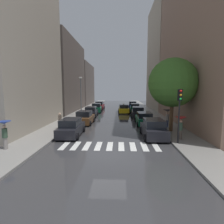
% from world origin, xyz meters
% --- Properties ---
extents(ground_plane, '(28.00, 72.00, 0.04)m').
position_xyz_m(ground_plane, '(0.00, 24.00, -0.02)').
color(ground_plane, '#343437').
extents(sidewalk_left, '(3.00, 72.00, 0.15)m').
position_xyz_m(sidewalk_left, '(-6.50, 24.00, 0.07)').
color(sidewalk_left, gray).
rests_on(sidewalk_left, ground).
extents(sidewalk_right, '(3.00, 72.00, 0.15)m').
position_xyz_m(sidewalk_right, '(6.50, 24.00, 0.07)').
color(sidewalk_right, gray).
rests_on(sidewalk_right, ground).
extents(crosswalk_stripes, '(7.65, 2.20, 0.01)m').
position_xyz_m(crosswalk_stripes, '(-0.00, 1.75, 0.01)').
color(crosswalk_stripes, silver).
rests_on(crosswalk_stripes, ground).
extents(building_left_near, '(6.00, 13.83, 19.74)m').
position_xyz_m(building_left_near, '(-11.00, 8.24, 9.87)').
color(building_left_near, '#9E9384').
rests_on(building_left_near, ground).
extents(building_left_mid, '(6.00, 16.83, 14.19)m').
position_xyz_m(building_left_mid, '(-11.00, 24.61, 7.09)').
color(building_left_mid, '#564C47').
rests_on(building_left_mid, ground).
extents(building_left_far, '(6.00, 16.00, 11.90)m').
position_xyz_m(building_left_far, '(-11.00, 41.78, 5.95)').
color(building_left_far, '#564C47').
rests_on(building_left_far, ground).
extents(building_right_near, '(6.00, 20.86, 24.88)m').
position_xyz_m(building_right_near, '(11.00, 11.35, 12.44)').
color(building_right_near, '#8C6B56').
rests_on(building_right_near, ground).
extents(building_right_mid, '(6.00, 15.46, 23.34)m').
position_xyz_m(building_right_mid, '(11.00, 29.92, 11.67)').
color(building_right_mid, '#B2A38C').
rests_on(building_right_mid, ground).
extents(parked_car_left_nearest, '(2.08, 4.58, 1.69)m').
position_xyz_m(parked_car_left_nearest, '(-3.88, 4.80, 0.79)').
color(parked_car_left_nearest, black).
rests_on(parked_car_left_nearest, ground).
extents(parked_car_left_second, '(2.20, 4.12, 1.71)m').
position_xyz_m(parked_car_left_second, '(-3.75, 10.82, 0.80)').
color(parked_car_left_second, brown).
rests_on(parked_car_left_second, ground).
extents(parked_car_left_third, '(2.08, 4.52, 1.66)m').
position_xyz_m(parked_car_left_third, '(-3.93, 17.09, 0.78)').
color(parked_car_left_third, black).
rests_on(parked_car_left_third, ground).
extents(parked_car_left_fourth, '(2.13, 4.20, 1.78)m').
position_xyz_m(parked_car_left_fourth, '(-3.75, 22.65, 0.83)').
color(parked_car_left_fourth, '#0C4C2D').
rests_on(parked_car_left_fourth, ground).
extents(parked_car_left_fifth, '(2.06, 4.36, 1.79)m').
position_xyz_m(parked_car_left_fifth, '(-3.77, 28.09, 0.83)').
color(parked_car_left_fifth, maroon).
rests_on(parked_car_left_fifth, ground).
extents(parked_car_right_nearest, '(2.14, 4.49, 1.73)m').
position_xyz_m(parked_car_right_nearest, '(3.88, 4.52, 0.81)').
color(parked_car_right_nearest, black).
rests_on(parked_car_right_nearest, ground).
extents(parked_car_right_second, '(2.12, 4.54, 1.58)m').
position_xyz_m(parked_car_right_second, '(3.87, 10.78, 0.74)').
color(parked_car_right_second, '#0C4C2D').
rests_on(parked_car_right_second, ground).
extents(parked_car_right_third, '(2.32, 4.66, 1.66)m').
position_xyz_m(parked_car_right_third, '(3.72, 17.32, 0.78)').
color(parked_car_right_third, black).
rests_on(parked_car_right_third, ground).
extents(parked_car_right_fourth, '(2.16, 4.82, 1.67)m').
position_xyz_m(parked_car_right_fourth, '(3.79, 24.11, 0.78)').
color(parked_car_right_fourth, '#0C4C2D').
rests_on(parked_car_right_fourth, ground).
extents(parked_car_right_fifth, '(2.15, 4.75, 1.76)m').
position_xyz_m(parked_car_right_fifth, '(3.71, 29.35, 0.82)').
color(parked_car_right_fifth, navy).
rests_on(parked_car_right_fifth, ground).
extents(taxi_midroad, '(2.15, 4.50, 1.81)m').
position_xyz_m(taxi_midroad, '(1.51, 22.28, 0.76)').
color(taxi_midroad, yellow).
rests_on(taxi_midroad, ground).
extents(pedestrian_foreground, '(0.36, 0.36, 1.74)m').
position_xyz_m(pedestrian_foreground, '(-5.77, 7.23, 1.07)').
color(pedestrian_foreground, black).
rests_on(pedestrian_foreground, sidewalk_left).
extents(pedestrian_near_tree, '(1.09, 1.09, 2.01)m').
position_xyz_m(pedestrian_near_tree, '(6.16, 8.43, 1.65)').
color(pedestrian_near_tree, navy).
rests_on(pedestrian_near_tree, sidewalk_right).
extents(pedestrian_by_kerb, '(0.94, 0.94, 2.04)m').
position_xyz_m(pedestrian_by_kerb, '(-7.44, 0.31, 1.60)').
color(pedestrian_by_kerb, gray).
rests_on(pedestrian_by_kerb, sidewalk_left).
extents(pedestrian_far_side, '(0.92, 0.92, 1.95)m').
position_xyz_m(pedestrian_far_side, '(5.99, 3.51, 1.52)').
color(pedestrian_far_side, brown).
rests_on(pedestrian_far_side, sidewalk_right).
extents(street_tree_right, '(4.91, 4.91, 7.41)m').
position_xyz_m(street_tree_right, '(6.09, 6.66, 5.09)').
color(street_tree_right, '#513823').
rests_on(street_tree_right, sidewalk_right).
extents(traffic_light_right_corner, '(0.30, 0.42, 4.30)m').
position_xyz_m(traffic_light_right_corner, '(5.45, 2.36, 3.29)').
color(traffic_light_right_corner, black).
rests_on(traffic_light_right_corner, sidewalk_right).
extents(lamp_post_left, '(0.60, 0.28, 6.28)m').
position_xyz_m(lamp_post_left, '(-5.55, 17.05, 3.81)').
color(lamp_post_left, '#595B60').
rests_on(lamp_post_left, sidewalk_left).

